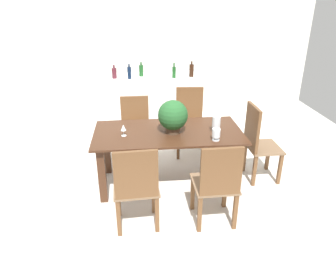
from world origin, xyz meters
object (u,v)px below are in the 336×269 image
Objects in this scene: dining_table at (168,142)px; wine_bottle_green at (174,72)px; chair_near_left at (136,185)px; wine_bottle_clear at (141,70)px; chair_far_left at (135,123)px; flower_centerpiece at (173,116)px; kitchen_counter at (152,102)px; crystal_vase_left at (216,122)px; wine_bottle_dark at (114,73)px; wine_glass at (123,128)px; wine_bottle_amber at (129,73)px; chair_far_right at (190,118)px; crystal_vase_right at (169,115)px; chair_foot_end at (257,140)px; chair_near_right at (217,182)px; crystal_vase_center_near at (216,134)px; wine_bottle_tall at (191,70)px.

wine_bottle_green is at bearing 81.09° from dining_table.
wine_bottle_clear is (0.13, 2.97, 0.53)m from chair_near_left.
wine_bottle_clear reaches higher than chair_far_left.
flower_centerpiece is 2.15m from kitchen_counter.
wine_bottle_dark reaches higher than crystal_vase_left.
wine_glass is 1.97m from wine_bottle_amber.
wine_bottle_clear is (-0.34, 2.10, 0.11)m from flower_centerpiece.
dining_table is at bearing -82.03° from wine_bottle_clear.
chair_far_right is at bearing -117.97° from chair_near_left.
wine_bottle_amber reaches higher than crystal_vase_left.
kitchen_counter is 0.74m from wine_bottle_amber.
wine_bottle_green is at bearing 99.06° from crystal_vase_left.
crystal_vase_right is 1.69m from wine_bottle_amber.
chair_near_left is at bearing -88.37° from wine_bottle_amber.
chair_near_right is (-0.77, -0.92, -0.03)m from chair_foot_end.
chair_far_right is 1.09m from wine_bottle_green.
chair_far_right is 4.45× the size of wine_bottle_dark.
chair_far_right is (0.43, 0.92, -0.03)m from dining_table.
crystal_vase_right is (-1.16, 0.29, 0.29)m from chair_foot_end.
crystal_vase_center_near is 1.13m from wine_glass.
wine_bottle_dark is at bearing 165.92° from wine_bottle_amber.
chair_far_left is at bearing 116.98° from flower_centerpiece.
kitchen_counter is (0.33, 1.14, -0.04)m from chair_far_left.
chair_foot_end is 1.06× the size of chair_near_left.
chair_far_right is 0.58× the size of kitchen_counter.
wine_bottle_dark is 1.39m from wine_bottle_tall.
wine_bottle_clear reaches higher than chair_foot_end.
crystal_vase_center_near is 0.98× the size of wine_glass.
crystal_vase_center_near is at bearing -91.85° from wine_bottle_tall.
crystal_vase_left is at bearing -143.67° from chair_near_left.
kitchen_counter is (0.32, 2.96, -0.07)m from chair_near_left.
wine_bottle_dark is (-1.97, 1.94, 0.49)m from chair_foot_end.
wine_bottle_green is at bearing 82.93° from flower_centerpiece.
flower_centerpiece is at bearing -67.43° from wine_bottle_dark.
wine_bottle_green is (0.58, -0.19, -0.00)m from wine_bottle_clear.
chair_foot_end is 4.18× the size of wine_bottle_clear.
crystal_vase_left is 0.84× the size of wine_bottle_clear.
chair_near_right is 3.62× the size of wine_bottle_tall.
kitchen_counter is at bearing 94.54° from crystal_vase_right.
wine_bottle_clear is at bearing 171.63° from wine_bottle_tall.
crystal_vase_center_near is 2.63m from wine_bottle_dark.
crystal_vase_right is at bearing -71.19° from wine_bottle_amber.
crystal_vase_right is 0.73× the size of wine_bottle_tall.
chair_far_right is at bearing 95.09° from crystal_vase_center_near.
chair_near_left is 4.27× the size of wine_bottle_dark.
wine_bottle_tall reaches higher than crystal_vase_right.
crystal_vase_left reaches higher than chair_far_left.
chair_foot_end is 2.58m from wine_bottle_amber.
flower_centerpiece reaches higher than crystal_vase_center_near.
chair_far_left is 1.29m from wine_bottle_clear.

